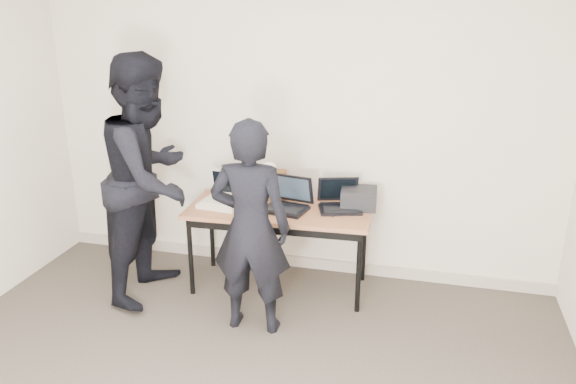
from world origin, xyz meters
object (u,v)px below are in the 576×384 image
(equipment_box, at_px, (359,198))
(person_observer, at_px, (150,178))
(laptop_right, at_px, (339,202))
(leather_satchel, at_px, (265,184))
(person_typist, at_px, (251,228))
(desk, at_px, (279,216))
(laptop_center, at_px, (288,202))
(laptop_beige, at_px, (223,198))

(equipment_box, xyz_separation_m, person_observer, (-1.62, -0.47, 0.19))
(laptop_right, xyz_separation_m, leather_satchel, (-0.66, 0.09, 0.07))
(leather_satchel, relative_size, person_typist, 0.24)
(desk, bearing_deg, equipment_box, 14.64)
(desk, height_order, equipment_box, equipment_box)
(desk, bearing_deg, laptop_right, 13.66)
(laptop_right, bearing_deg, person_typist, -141.22)
(laptop_right, relative_size, equipment_box, 1.43)
(laptop_center, relative_size, leather_satchel, 1.04)
(equipment_box, bearing_deg, laptop_right, -160.07)
(desk, height_order, laptop_center, laptop_center)
(laptop_beige, xyz_separation_m, equipment_box, (1.11, 0.20, 0.03))
(equipment_box, height_order, person_observer, person_observer)
(laptop_center, distance_m, equipment_box, 0.58)
(desk, xyz_separation_m, laptop_beige, (-0.48, -0.00, 0.11))
(equipment_box, height_order, person_typist, person_typist)
(desk, distance_m, laptop_center, 0.14)
(laptop_beige, relative_size, person_typist, 0.23)
(leather_satchel, height_order, person_typist, person_typist)
(laptop_beige, distance_m, laptop_center, 0.55)
(laptop_center, height_order, laptop_right, laptop_center)
(laptop_right, bearing_deg, person_observer, 178.70)
(desk, xyz_separation_m, equipment_box, (0.63, 0.19, 0.14))
(laptop_center, distance_m, person_observer, 1.13)
(laptop_beige, distance_m, laptop_right, 0.97)
(laptop_right, bearing_deg, laptop_beige, 171.43)
(person_typist, xyz_separation_m, person_observer, (-0.95, 0.35, 0.19))
(equipment_box, relative_size, person_observer, 0.15)
(equipment_box, xyz_separation_m, person_typist, (-0.67, -0.81, -0.00))
(laptop_beige, distance_m, person_typist, 0.76)
(laptop_center, distance_m, person_typist, 0.66)
(laptop_beige, height_order, person_observer, person_observer)
(laptop_beige, height_order, equipment_box, laptop_beige)
(desk, bearing_deg, leather_satchel, 125.95)
(laptop_right, distance_m, leather_satchel, 0.67)
(laptop_right, height_order, equipment_box, laptop_right)
(desk, xyz_separation_m, leather_satchel, (-0.18, 0.23, 0.19))
(person_observer, bearing_deg, laptop_center, -71.95)
(desk, height_order, laptop_beige, laptop_beige)
(laptop_center, xyz_separation_m, leather_satchel, (-0.25, 0.20, 0.07))
(laptop_beige, relative_size, person_observer, 0.19)
(leather_satchel, xyz_separation_m, person_observer, (-0.81, -0.50, 0.14))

